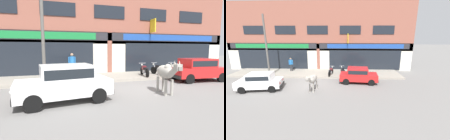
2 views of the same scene
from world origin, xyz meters
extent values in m
plane|color=slate|center=(0.00, 0.00, 0.00)|extent=(90.00, 90.00, 0.00)
cube|color=gray|center=(0.00, 3.96, 0.08)|extent=(19.00, 3.52, 0.17)
cube|color=#8E5142|center=(0.00, 5.99, 5.37)|extent=(23.00, 0.55, 5.79)
cube|color=silver|center=(0.00, 5.99, 1.70)|extent=(23.00, 0.55, 3.40)
cube|color=#28282D|center=(0.00, 5.68, 3.05)|extent=(22.08, 0.08, 0.64)
cube|color=black|center=(-5.75, 5.67, 1.35)|extent=(8.74, 0.10, 2.40)
cube|color=#197A38|center=(-5.75, 5.65, 3.05)|extent=(9.20, 0.05, 0.52)
cube|color=#8E5142|center=(0.00, 5.70, 1.70)|extent=(0.36, 0.12, 3.40)
cube|color=black|center=(5.75, 5.67, 1.35)|extent=(8.74, 0.10, 2.40)
cube|color=#1E479E|center=(5.75, 5.65, 3.05)|extent=(9.20, 0.05, 0.52)
cube|color=black|center=(-3.91, 5.69, 4.96)|extent=(2.50, 0.06, 1.00)
cube|color=black|center=(0.00, 5.69, 4.96)|extent=(2.50, 0.06, 1.00)
cube|color=black|center=(3.91, 5.69, 4.96)|extent=(2.50, 0.06, 1.00)
cube|color=black|center=(7.82, 5.69, 4.96)|extent=(2.50, 0.06, 1.00)
cube|color=yellow|center=(3.65, 5.27, 4.00)|extent=(0.08, 0.80, 1.10)
ellipsoid|color=#9E998E|center=(0.67, -1.06, 1.02)|extent=(0.71, 1.46, 0.60)
sphere|color=#9E998E|center=(0.63, -1.34, 1.25)|extent=(0.32, 0.32, 0.32)
cylinder|color=#9E998E|center=(0.75, -1.51, 0.36)|extent=(0.12, 0.12, 0.72)
cylinder|color=#9E998E|center=(0.47, -1.47, 0.36)|extent=(0.12, 0.12, 0.72)
cylinder|color=#9E998E|center=(0.88, -0.65, 0.36)|extent=(0.12, 0.12, 0.72)
cylinder|color=#9E998E|center=(0.59, -0.61, 0.36)|extent=(0.12, 0.12, 0.72)
cylinder|color=#9E998E|center=(0.56, -1.87, 1.17)|extent=(0.30, 0.49, 0.43)
cube|color=#9E998E|center=(0.52, -2.13, 1.34)|extent=(0.27, 0.39, 0.26)
cube|color=slate|center=(0.50, -2.31, 1.30)|extent=(0.18, 0.16, 0.14)
cone|color=beige|center=(0.63, -2.11, 1.52)|extent=(0.07, 0.12, 0.19)
cone|color=beige|center=(0.43, -2.08, 1.52)|extent=(0.07, 0.12, 0.19)
cube|color=#9E998E|center=(0.69, -2.08, 1.40)|extent=(0.14, 0.06, 0.10)
cube|color=#9E998E|center=(0.37, -2.03, 1.40)|extent=(0.14, 0.06, 0.10)
cylinder|color=#9E998E|center=(0.78, -0.33, 0.80)|extent=(0.06, 0.17, 0.60)
cylinder|color=black|center=(5.81, 1.72, 0.30)|extent=(0.61, 0.22, 0.60)
cylinder|color=black|center=(5.71, 0.28, 0.30)|extent=(0.61, 0.22, 0.60)
cylinder|color=black|center=(3.51, 1.88, 0.30)|extent=(0.61, 0.22, 0.60)
cylinder|color=black|center=(3.41, 0.44, 0.30)|extent=(0.61, 0.22, 0.60)
cube|color=red|center=(4.61, 1.08, 0.60)|extent=(3.60, 1.84, 0.60)
cube|color=red|center=(4.51, 1.09, 1.18)|extent=(1.99, 1.57, 0.56)
cube|color=black|center=(4.51, 1.09, 1.18)|extent=(1.84, 1.58, 0.35)
cube|color=black|center=(6.34, 0.96, 0.38)|extent=(0.22, 1.52, 0.20)
cube|color=black|center=(2.89, 1.20, 0.38)|extent=(0.22, 1.52, 0.20)
sphere|color=silver|center=(6.40, 1.44, 0.68)|extent=(0.14, 0.14, 0.14)
cube|color=red|center=(2.89, 1.70, 0.70)|extent=(0.04, 0.16, 0.14)
cube|color=red|center=(2.83, 0.71, 0.70)|extent=(0.04, 0.16, 0.14)
cylinder|color=black|center=(-4.86, -1.94, 0.30)|extent=(0.62, 0.27, 0.60)
cylinder|color=black|center=(-5.07, -0.52, 0.30)|extent=(0.62, 0.27, 0.60)
cylinder|color=black|center=(-2.59, -1.61, 0.30)|extent=(0.62, 0.27, 0.60)
cylinder|color=black|center=(-2.80, -0.19, 0.30)|extent=(0.62, 0.27, 0.60)
cube|color=white|center=(-3.83, -1.06, 0.60)|extent=(3.70, 2.09, 0.60)
cube|color=white|center=(-3.73, -1.05, 1.18)|extent=(2.09, 1.70, 0.56)
cube|color=black|center=(-3.73, -1.05, 1.18)|extent=(1.94, 1.70, 0.35)
cube|color=black|center=(-5.54, -1.32, 0.38)|extent=(0.34, 1.52, 0.20)
cube|color=black|center=(-2.12, -0.81, 0.38)|extent=(0.34, 1.52, 0.20)
sphere|color=silver|center=(-5.50, -1.80, 0.68)|extent=(0.14, 0.14, 0.14)
sphere|color=silver|center=(-5.64, -0.85, 0.68)|extent=(0.14, 0.14, 0.14)
cube|color=red|center=(-2.02, -1.30, 0.70)|extent=(0.05, 0.16, 0.14)
cube|color=red|center=(-2.17, -0.32, 0.70)|extent=(0.05, 0.16, 0.14)
cylinder|color=black|center=(1.90, 3.65, 0.45)|extent=(0.20, 0.57, 0.56)
cylinder|color=black|center=(1.67, 2.42, 0.45)|extent=(0.20, 0.57, 0.56)
cube|color=#B2B5BA|center=(1.78, 3.02, 0.49)|extent=(0.25, 0.35, 0.24)
cube|color=maroon|center=(1.81, 3.17, 0.75)|extent=(0.31, 0.44, 0.24)
cube|color=black|center=(1.74, 2.78, 0.73)|extent=(0.31, 0.55, 0.12)
cylinder|color=#B2B5BA|center=(1.88, 3.59, 0.75)|extent=(0.09, 0.27, 0.59)
cylinder|color=#B2B5BA|center=(1.89, 3.63, 1.03)|extent=(0.52, 0.12, 0.03)
sphere|color=silver|center=(1.90, 3.69, 0.91)|extent=(0.12, 0.12, 0.12)
cylinder|color=#B2B5BA|center=(1.61, 2.68, 0.41)|extent=(0.14, 0.48, 0.06)
cylinder|color=black|center=(2.95, 3.77, 0.45)|extent=(0.22, 0.57, 0.56)
cylinder|color=black|center=(3.23, 2.55, 0.45)|extent=(0.22, 0.57, 0.56)
cube|color=#B2B5BA|center=(3.09, 3.14, 0.49)|extent=(0.27, 0.36, 0.24)
cube|color=black|center=(3.06, 3.29, 0.75)|extent=(0.32, 0.44, 0.24)
cube|color=black|center=(3.15, 2.90, 0.73)|extent=(0.33, 0.56, 0.12)
cylinder|color=#B2B5BA|center=(2.96, 3.71, 0.75)|extent=(0.10, 0.27, 0.59)
cylinder|color=#B2B5BA|center=(2.95, 3.75, 1.03)|extent=(0.51, 0.15, 0.03)
sphere|color=silver|center=(2.94, 3.81, 0.91)|extent=(0.12, 0.12, 0.12)
cylinder|color=#B2B5BA|center=(3.07, 2.76, 0.41)|extent=(0.17, 0.48, 0.06)
cylinder|color=black|center=(4.41, 3.64, 0.45)|extent=(0.18, 0.57, 0.56)
cylinder|color=black|center=(4.22, 2.41, 0.45)|extent=(0.18, 0.57, 0.56)
cube|color=#B2B5BA|center=(4.31, 3.00, 0.49)|extent=(0.25, 0.35, 0.24)
cube|color=navy|center=(4.34, 3.16, 0.75)|extent=(0.30, 0.43, 0.24)
cube|color=black|center=(4.28, 2.77, 0.73)|extent=(0.30, 0.55, 0.12)
cylinder|color=#B2B5BA|center=(4.40, 3.58, 0.75)|extent=(0.08, 0.27, 0.59)
cylinder|color=#B2B5BA|center=(4.41, 3.62, 1.03)|extent=(0.52, 0.11, 0.03)
sphere|color=silver|center=(4.42, 3.68, 0.91)|extent=(0.12, 0.12, 0.12)
cylinder|color=#B2B5BA|center=(4.15, 2.66, 0.41)|extent=(0.13, 0.48, 0.06)
cylinder|color=#2D2D33|center=(-3.02, 4.50, 0.58)|extent=(0.11, 0.11, 0.82)
cylinder|color=#2D2D33|center=(-3.20, 4.49, 0.58)|extent=(0.11, 0.11, 0.82)
cylinder|color=#236BB7|center=(-3.11, 4.50, 1.27)|extent=(0.32, 0.32, 0.56)
cylinder|color=#236BB7|center=(-2.90, 4.51, 1.24)|extent=(0.08, 0.08, 0.56)
cylinder|color=#236BB7|center=(-3.32, 4.49, 1.24)|extent=(0.08, 0.08, 0.56)
sphere|color=tan|center=(-3.11, 4.50, 1.67)|extent=(0.20, 0.20, 0.20)
cylinder|color=#595651|center=(-4.79, 2.50, 3.32)|extent=(0.18, 0.18, 6.30)
camera|label=1|loc=(-4.03, -7.98, 2.07)|focal=28.00mm
camera|label=2|loc=(3.20, -12.68, 4.83)|focal=24.00mm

